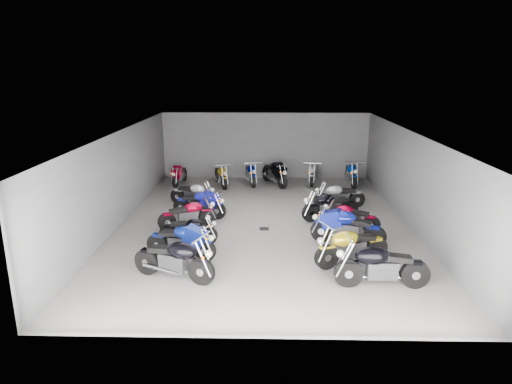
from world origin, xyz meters
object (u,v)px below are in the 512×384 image
motorcycle_left_c (189,230)px  motorcycle_left_e (200,204)px  motorcycle_right_d (350,217)px  motorcycle_right_e (330,206)px  motorcycle_back_d (275,173)px  drain_grate (264,229)px  motorcycle_left_d (188,214)px  motorcycle_left_a (175,259)px  motorcycle_right_f (339,196)px  motorcycle_back_b (221,175)px  motorcycle_right_c (347,228)px  motorcycle_back_c (251,173)px  motorcycle_left_f (193,194)px  motorcycle_back_f (351,174)px  motorcycle_back_e (313,173)px  motorcycle_right_b (351,246)px  motorcycle_back_a (179,174)px  motorcycle_left_b (182,241)px

motorcycle_left_c → motorcycle_left_e: motorcycle_left_e is taller
motorcycle_right_d → motorcycle_right_e: motorcycle_right_e is taller
motorcycle_back_d → drain_grate: bearing=60.9°
motorcycle_left_d → motorcycle_left_e: bearing=145.9°
motorcycle_left_e → motorcycle_back_d: 5.54m
motorcycle_left_e → motorcycle_back_d: motorcycle_back_d is taller
motorcycle_left_a → motorcycle_right_f: bearing=161.6°
motorcycle_right_e → motorcycle_back_b: (-4.36, 4.77, -0.03)m
motorcycle_left_d → motorcycle_right_e: 5.01m
motorcycle_left_d → motorcycle_right_c: motorcycle_right_c is taller
motorcycle_right_e → motorcycle_right_c: bearing=165.5°
motorcycle_right_d → motorcycle_back_c: motorcycle_back_c is taller
motorcycle_right_d → motorcycle_right_f: motorcycle_right_f is taller
motorcycle_right_d → motorcycle_back_d: bearing=43.5°
motorcycle_left_d → motorcycle_left_f: motorcycle_left_d is taller
drain_grate → motorcycle_right_d: bearing=-1.7°
motorcycle_right_c → motorcycle_right_e: motorcycle_right_c is taller
motorcycle_left_c → motorcycle_back_f: bearing=146.5°
motorcycle_left_d → motorcycle_right_c: bearing=51.6°
motorcycle_back_d → motorcycle_back_e: 1.84m
motorcycle_right_b → motorcycle_right_d: 2.82m
drain_grate → motorcycle_back_a: bearing=123.5°
motorcycle_left_b → motorcycle_back_f: bearing=159.9°
motorcycle_right_b → motorcycle_back_d: bearing=-9.8°
motorcycle_right_b → motorcycle_back_c: (-3.07, 9.03, -0.03)m
motorcycle_right_e → motorcycle_back_b: bearing=23.1°
motorcycle_right_b → motorcycle_back_b: bearing=4.9°
motorcycle_left_e → motorcycle_right_e: 4.69m
motorcycle_back_c → motorcycle_back_d: 1.13m
motorcycle_left_c → motorcycle_left_a: bearing=8.2°
motorcycle_left_c → motorcycle_right_d: motorcycle_right_d is taller
motorcycle_left_e → motorcycle_right_f: (5.23, 1.23, -0.00)m
motorcycle_right_d → motorcycle_right_f: (0.02, 2.53, 0.03)m
drain_grate → motorcycle_back_e: size_ratio=0.15×
motorcycle_back_d → motorcycle_back_e: size_ratio=1.07×
motorcycle_right_e → motorcycle_right_f: size_ratio=1.03×
motorcycle_right_e → motorcycle_left_e: bearing=68.2°
motorcycle_back_b → motorcycle_back_d: size_ratio=0.90×
motorcycle_left_a → motorcycle_left_b: size_ratio=1.06×
motorcycle_left_d → motorcycle_left_f: (-0.24, 2.60, -0.00)m
motorcycle_left_b → motorcycle_left_d: 2.56m
motorcycle_right_d → motorcycle_right_e: bearing=47.5°
motorcycle_right_f → motorcycle_back_b: 5.94m
motorcycle_left_c → motorcycle_back_b: size_ratio=0.93×
motorcycle_left_c → motorcycle_back_a: bearing=-160.2°
motorcycle_left_a → motorcycle_back_e: bearing=176.8°
motorcycle_back_c → drain_grate: bearing=85.2°
motorcycle_right_e → motorcycle_left_f: bearing=53.2°
motorcycle_right_f → motorcycle_back_c: (-3.55, 3.72, 0.01)m
motorcycle_back_c → motorcycle_back_d: motorcycle_back_d is taller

